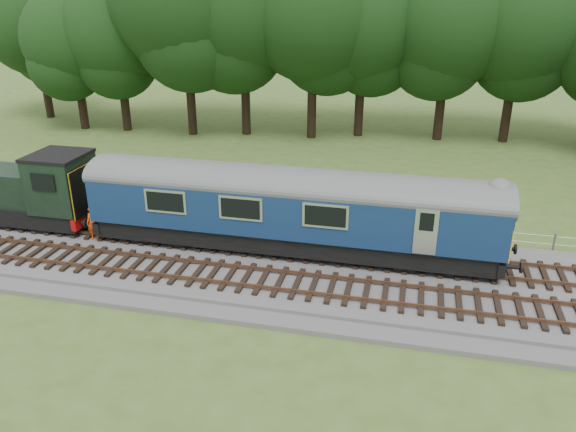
# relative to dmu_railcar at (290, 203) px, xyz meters

# --- Properties ---
(ground) EXTENTS (120.00, 120.00, 0.00)m
(ground) POSITION_rel_dmu_railcar_xyz_m (1.65, -1.40, -2.61)
(ground) COLOR #415E22
(ground) RESTS_ON ground
(ballast) EXTENTS (70.00, 7.00, 0.35)m
(ballast) POSITION_rel_dmu_railcar_xyz_m (1.65, -1.40, -2.43)
(ballast) COLOR #4C4C4F
(ballast) RESTS_ON ground
(track_north) EXTENTS (67.20, 2.40, 0.21)m
(track_north) POSITION_rel_dmu_railcar_xyz_m (1.65, -0.00, -2.19)
(track_north) COLOR black
(track_north) RESTS_ON ballast
(track_south) EXTENTS (67.20, 2.40, 0.21)m
(track_south) POSITION_rel_dmu_railcar_xyz_m (1.65, -3.00, -2.19)
(track_south) COLOR black
(track_south) RESTS_ON ballast
(fence) EXTENTS (64.00, 0.12, 1.00)m
(fence) POSITION_rel_dmu_railcar_xyz_m (1.65, 3.10, -2.61)
(fence) COLOR #6B6054
(fence) RESTS_ON ground
(tree_line) EXTENTS (70.00, 8.00, 18.00)m
(tree_line) POSITION_rel_dmu_railcar_xyz_m (1.65, 20.60, -2.61)
(tree_line) COLOR black
(tree_line) RESTS_ON ground
(dmu_railcar) EXTENTS (18.05, 2.86, 3.88)m
(dmu_railcar) POSITION_rel_dmu_railcar_xyz_m (0.00, 0.00, 0.00)
(dmu_railcar) COLOR black
(dmu_railcar) RESTS_ON ground
(shunter_loco) EXTENTS (8.91, 2.60, 3.38)m
(shunter_loco) POSITION_rel_dmu_railcar_xyz_m (-13.93, 0.00, -0.63)
(shunter_loco) COLOR black
(shunter_loco) RESTS_ON ground
(worker) EXTENTS (0.61, 0.41, 1.65)m
(worker) POSITION_rel_dmu_railcar_xyz_m (-9.16, -1.02, -1.43)
(worker) COLOR #F2500C
(worker) RESTS_ON ballast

